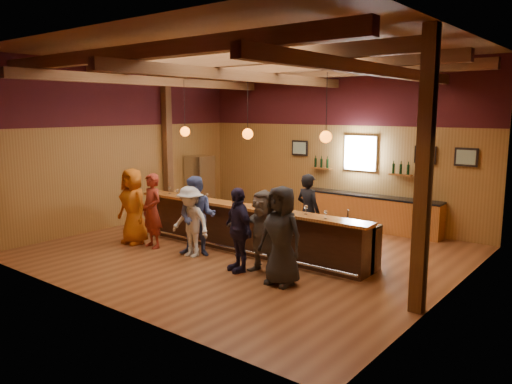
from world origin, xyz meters
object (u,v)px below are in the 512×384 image
bar_counter (253,228)px  customer_redvest (152,211)px  back_bar_cabinet (368,212)px  customer_orange (133,206)px  customer_brown (263,231)px  customer_dark (281,236)px  ice_bucket (259,201)px  customer_denim (197,216)px  customer_navy (238,230)px  bartender (308,212)px  customer_white (191,221)px  bottle_a (266,201)px  stainless_fridge (200,184)px

bar_counter → customer_redvest: (-2.00, -1.28, 0.36)m
bar_counter → back_bar_cabinet: bearing=71.7°
customer_orange → customer_brown: 3.83m
back_bar_cabinet → customer_orange: customer_orange is taller
customer_dark → ice_bucket: customer_dark is taller
customer_denim → customer_navy: (1.41, -0.26, -0.04)m
back_bar_cabinet → customer_denim: customer_denim is taller
bar_counter → customer_redvest: 2.40m
bartender → bar_counter: bearing=52.7°
customer_orange → customer_white: bearing=4.0°
customer_white → customer_navy: size_ratio=0.93×
customer_orange → customer_dark: 4.52m
customer_denim → ice_bucket: customer_denim is taller
customer_white → customer_brown: size_ratio=0.95×
bar_counter → ice_bucket: ice_bucket is taller
ice_bucket → bottle_a: (0.18, 0.03, 0.02)m
stainless_fridge → customer_denim: bearing=-46.0°
customer_white → bartender: 2.74m
customer_white → ice_bucket: (1.15, 0.98, 0.45)m
back_bar_cabinet → stainless_fridge: stainless_fridge is taller
customer_orange → bottle_a: (3.23, 1.09, 0.34)m
back_bar_cabinet → customer_navy: (-0.46, -4.93, 0.38)m
ice_bucket → bottle_a: bottle_a is taller
stainless_fridge → bottle_a: 5.41m
stainless_fridge → back_bar_cabinet: bearing=11.9°
customer_redvest → customer_navy: bearing=7.7°
stainless_fridge → customer_redvest: bearing=-60.5°
bartender → customer_dark: bearing=120.4°
customer_brown → customer_dark: (0.69, -0.35, 0.09)m
customer_redvest → customer_dark: (3.86, -0.19, 0.05)m
bar_counter → back_bar_cabinet: bar_counter is taller
bartender → ice_bucket: bartender is taller
customer_denim → bartender: customer_denim is taller
bar_counter → customer_orange: (-2.66, -1.32, 0.40)m
customer_redvest → customer_brown: (3.17, 0.16, -0.04)m
customer_redvest → customer_dark: size_ratio=0.95×
customer_orange → back_bar_cabinet: bearing=53.7°
customer_orange → customer_redvest: (0.65, 0.04, -0.04)m
customer_orange → customer_dark: bearing=-0.1°
back_bar_cabinet → customer_brown: bearing=-90.3°
bar_counter → customer_denim: (-0.69, -1.10, 0.37)m
bar_counter → ice_bucket: 0.86m
bartender → bottle_a: (-0.38, -1.13, 0.37)m
bartender → bottle_a: bartender is taller
customer_redvest → bottle_a: (2.57, 1.04, 0.38)m
customer_orange → customer_denim: customer_orange is taller
back_bar_cabinet → customer_denim: 5.05m
customer_redvest → ice_bucket: 2.63m
customer_dark → bar_counter: bearing=142.6°
ice_bucket → back_bar_cabinet: bearing=78.3°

